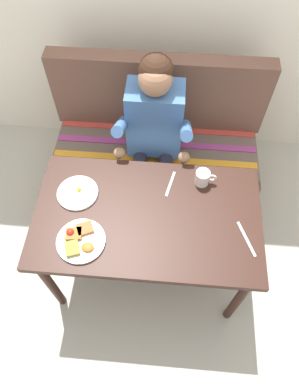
# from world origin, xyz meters

# --- Properties ---
(ground_plane) EXTENTS (8.00, 8.00, 0.00)m
(ground_plane) POSITION_xyz_m (0.00, 0.00, 0.00)
(ground_plane) COLOR #B2AEA1
(table) EXTENTS (1.20, 0.70, 0.73)m
(table) POSITION_xyz_m (0.00, 0.00, 0.65)
(table) COLOR black
(table) RESTS_ON ground
(couch) EXTENTS (1.44, 0.56, 1.00)m
(couch) POSITION_xyz_m (0.00, 0.76, 0.33)
(couch) COLOR brown
(couch) RESTS_ON ground
(person) EXTENTS (0.45, 0.61, 1.21)m
(person) POSITION_xyz_m (-0.01, 0.59, 0.74)
(person) COLOR #4067A1
(person) RESTS_ON ground
(plate_breakfast) EXTENTS (0.25, 0.25, 0.05)m
(plate_breakfast) POSITION_xyz_m (-0.32, -0.18, 0.74)
(plate_breakfast) COLOR white
(plate_breakfast) RESTS_ON table
(plate_eggs) EXTENTS (0.22, 0.22, 0.04)m
(plate_eggs) POSITION_xyz_m (-0.39, 0.10, 0.74)
(plate_eggs) COLOR white
(plate_eggs) RESTS_ON table
(coffee_mug) EXTENTS (0.12, 0.08, 0.09)m
(coffee_mug) POSITION_xyz_m (0.29, 0.23, 0.78)
(coffee_mug) COLOR white
(coffee_mug) RESTS_ON table
(fork) EXTENTS (0.05, 0.17, 0.00)m
(fork) POSITION_xyz_m (0.11, 0.20, 0.73)
(fork) COLOR silver
(fork) RESTS_ON table
(knife) EXTENTS (0.09, 0.19, 0.00)m
(knife) POSITION_xyz_m (0.51, -0.10, 0.73)
(knife) COLOR silver
(knife) RESTS_ON table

